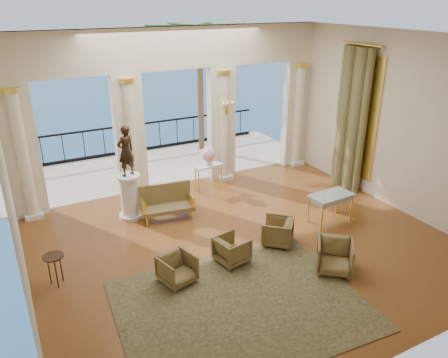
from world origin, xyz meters
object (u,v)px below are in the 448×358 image
console_table (208,169)px  armchair_a (177,268)px  settee (167,202)px  side_table (54,260)px  pedestal (130,197)px  statue (126,151)px  game_table (331,197)px  armchair_d (232,248)px  armchair_c (278,230)px  armchair_b (335,255)px

console_table → armchair_a: bearing=-132.6°
settee → side_table: size_ratio=2.13×
pedestal → side_table: 2.98m
armchair_a → statue: bearing=74.9°
game_table → pedestal: size_ratio=0.96×
armchair_d → game_table: (3.02, 0.44, 0.34)m
settee → statue: 1.63m
pedestal → console_table: size_ratio=1.35×
armchair_c → armchair_a: bearing=-41.1°
game_table → statue: statue is taller
armchair_a → side_table: 2.36m
armchair_b → pedestal: size_ratio=0.64×
game_table → armchair_c: bearing=-174.3°
armchair_d → pedestal: bearing=12.2°
console_table → side_table: console_table is taller
pedestal → side_table: bearing=-135.3°
side_table → pedestal: bearing=44.7°
armchair_a → armchair_c: armchair_c is taller
armchair_b → armchair_c: bearing=145.8°
armchair_b → side_table: (-5.11, 2.15, 0.19)m
statue → console_table: statue is taller
armchair_a → pedestal: pedestal is taller
armchair_a → side_table: (-2.12, 1.02, 0.24)m
side_table → statue: bearing=44.7°
settee → game_table: (3.51, -2.10, 0.23)m
pedestal → console_table: bearing=13.3°
armchair_d → pedestal: size_ratio=0.56×
armchair_d → pedestal: 3.27m
armchair_c → statue: 4.08m
armchair_d → side_table: bearing=64.2°
console_table → side_table: (-4.60, -2.69, -0.08)m
game_table → side_table: game_table is taller
pedestal → armchair_c: bearing=-47.9°
console_table → side_table: size_ratio=1.30×
settee → side_table: (-2.92, -1.65, 0.13)m
armchair_c → armchair_d: size_ratio=1.06×
console_table → side_table: 5.33m
armchair_a → game_table: game_table is taller
armchair_a → armchair_b: bearing=-35.9°
settee → armchair_a: bearing=-98.2°
armchair_c → game_table: size_ratio=0.61×
pedestal → statue: size_ratio=0.91×
armchair_a → settee: settee is taller
armchair_c → pedestal: bearing=-95.4°
armchair_a → pedestal: bearing=74.9°
armchair_a → armchair_c: 2.58m
armchair_b → armchair_c: size_ratio=1.08×
armchair_b → armchair_d: (-1.69, 1.26, -0.05)m
settee → game_table: bearing=-22.4°
armchair_d → console_table: console_table is taller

